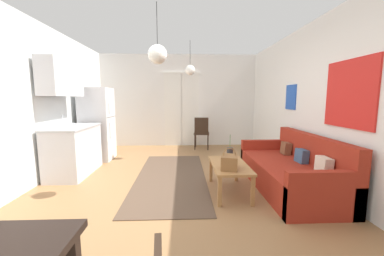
{
  "coord_description": "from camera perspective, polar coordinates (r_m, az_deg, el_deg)",
  "views": [
    {
      "loc": [
        0.11,
        -3.33,
        1.42
      ],
      "look_at": [
        0.3,
        1.25,
        0.82
      ],
      "focal_mm": 21.36,
      "sensor_mm": 36.0,
      "label": 1
    }
  ],
  "objects": [
    {
      "name": "wall_back",
      "position": [
        6.88,
        -3.29,
        6.74
      ],
      "size": [
        4.74,
        0.13,
        2.69
      ],
      "color": "white",
      "rests_on": "ground_plane"
    },
    {
      "name": "wall_right",
      "position": [
        4.0,
        31.29,
        5.34
      ],
      "size": [
        0.12,
        7.19,
        2.69
      ],
      "color": "white",
      "rests_on": "ground_plane"
    },
    {
      "name": "handbag",
      "position": [
        3.24,
        9.29,
        -8.38
      ],
      "size": [
        0.28,
        0.32,
        0.3
      ],
      "color": "brown",
      "rests_on": "coffee_table"
    },
    {
      "name": "pendant_lamp_far",
      "position": [
        5.29,
        -0.48,
        14.27
      ],
      "size": [
        0.22,
        0.22,
        0.76
      ],
      "color": "black"
    },
    {
      "name": "couch",
      "position": [
        3.98,
        23.73,
        -9.99
      ],
      "size": [
        0.93,
        2.05,
        0.85
      ],
      "color": "maroon",
      "rests_on": "ground_plane"
    },
    {
      "name": "bamboo_vase",
      "position": [
        3.79,
        9.41,
        -6.2
      ],
      "size": [
        0.1,
        0.1,
        0.4
      ],
      "color": "#2D2D33",
      "rests_on": "coffee_table"
    },
    {
      "name": "coffee_table",
      "position": [
        3.53,
        9.32,
        -9.73
      ],
      "size": [
        0.52,
        1.0,
        0.44
      ],
      "color": "#A87542",
      "rests_on": "ground_plane"
    },
    {
      "name": "wall_left",
      "position": [
        4.13,
        -38.58,
        4.82
      ],
      "size": [
        0.12,
        7.19,
        2.69
      ],
      "color": "silver",
      "rests_on": "ground_plane"
    },
    {
      "name": "pendant_lamp_near",
      "position": [
        3.3,
        -8.6,
        17.7
      ],
      "size": [
        0.26,
        0.26,
        0.81
      ],
      "color": "black"
    },
    {
      "name": "refrigerator",
      "position": [
        5.69,
        -22.53,
        0.9
      ],
      "size": [
        0.66,
        0.65,
        1.65
      ],
      "color": "white",
      "rests_on": "ground_plane"
    },
    {
      "name": "accent_chair",
      "position": [
        6.36,
        2.4,
        -0.87
      ],
      "size": [
        0.47,
        0.45,
        0.9
      ],
      "rotation": [
        0.0,
        0.0,
        3.02
      ],
      "color": "black",
      "rests_on": "ground_plane"
    },
    {
      "name": "ground_plane",
      "position": [
        3.64,
        -4.06,
        -16.32
      ],
      "size": [
        5.14,
        7.59,
        0.1
      ],
      "primitive_type": "cube",
      "color": "#996D44"
    },
    {
      "name": "kitchen_counter",
      "position": [
        4.78,
        -27.93,
        -0.94
      ],
      "size": [
        0.62,
        1.2,
        2.1
      ],
      "color": "silver",
      "rests_on": "ground_plane"
    },
    {
      "name": "area_rug",
      "position": [
        4.24,
        -5.2,
        -12.05
      ],
      "size": [
        1.22,
        2.94,
        0.01
      ],
      "primitive_type": "cube",
      "color": "brown",
      "rests_on": "ground_plane"
    }
  ]
}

